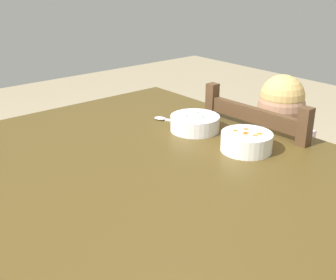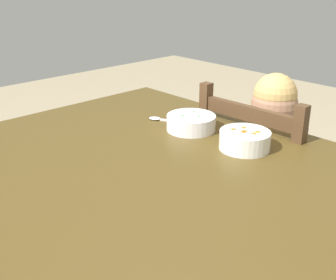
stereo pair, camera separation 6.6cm
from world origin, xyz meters
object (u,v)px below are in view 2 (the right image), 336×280
Objects in this scene: bowl_of_peas at (191,122)px; bowl_of_carrots at (245,139)px; dining_chair at (262,200)px; child_figure at (265,158)px; dining_table at (144,196)px; spoon at (160,119)px.

bowl_of_peas is 1.08× the size of bowl_of_carrots.
dining_chair is 5.46× the size of bowl_of_peas.
child_figure reaches higher than bowl_of_carrots.
child_figure reaches higher than dining_chair.
child_figure is at bearing 110.78° from bowl_of_carrots.
child_figure is 6.14× the size of bowl_of_carrots.
dining_table is 0.34m from bowl_of_carrots.
spoon is at bearing -129.52° from dining_chair.
bowl_of_peas reaches higher than dining_table.
child_figure is 0.43m from spoon.
dining_table is 7.53× the size of bowl_of_peas.
dining_table is 0.59m from child_figure.
child_figure reaches higher than bowl_of_peas.
child_figure is (0.01, 0.58, -0.06)m from dining_table.
bowl_of_peas is (-0.11, -0.30, 0.37)m from dining_chair.
dining_table is at bearing -91.47° from child_figure.
spoon is at bearing -175.91° from bowl_of_peas.
dining_chair is 0.53m from spoon.
bowl_of_carrots is (0.11, -0.30, 0.37)m from dining_chair.
dining_table is 0.33m from bowl_of_peas.
dining_table is 1.38× the size of dining_chair.
dining_chair is 0.96× the size of child_figure.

